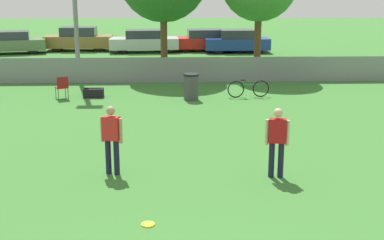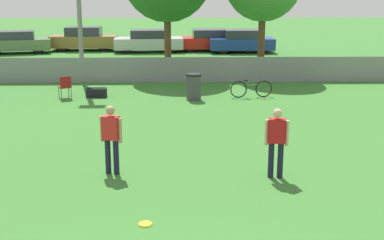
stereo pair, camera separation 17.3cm
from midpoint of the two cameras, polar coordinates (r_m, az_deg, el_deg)
The scene contains 13 objects.
fence_backline at distance 23.43m, azimuth -2.49°, elevation 5.37°, with size 23.83×0.07×1.21m.
player_thrower_red at distance 12.24m, azimuth -8.97°, elevation -1.67°, with size 0.51×0.33×1.60m.
player_defender_red at distance 12.03m, azimuth 8.65°, elevation -1.94°, with size 0.53×0.28×1.60m.
frisbee_disc at distance 9.96m, azimuth -5.22°, elevation -11.01°, with size 0.25×0.25×0.03m.
folding_chair_sideline at distance 20.67m, azimuth -13.93°, elevation 3.55°, with size 0.56×0.56×0.86m.
bicycle_sideline at distance 20.47m, azimuth 5.80°, elevation 3.35°, with size 1.62×0.44×0.69m.
trash_bin at distance 19.92m, azimuth -0.35°, elevation 3.58°, with size 0.57×0.57×0.98m.
gear_bag_sideline at distance 20.78m, azimuth -10.69°, elevation 2.87°, with size 0.75×0.41×0.36m.
parked_car_olive at distance 34.68m, azimuth -18.79°, elevation 7.83°, with size 4.21×2.44×1.36m.
parked_car_tan at distance 35.08m, azimuth -12.11°, elevation 8.44°, with size 4.21×1.71×1.49m.
parked_car_silver at distance 33.68m, azimuth -5.30°, elevation 8.38°, with size 4.32×1.96×1.38m.
parked_car_red at distance 34.24m, azimuth 1.28°, elevation 8.51°, with size 4.32×1.99×1.35m.
parked_car_blue at distance 33.54m, azimuth 4.65°, elevation 8.37°, with size 3.99×1.83×1.40m.
Camera 1 is at (0.07, -5.12, 4.31)m, focal length 50.00 mm.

